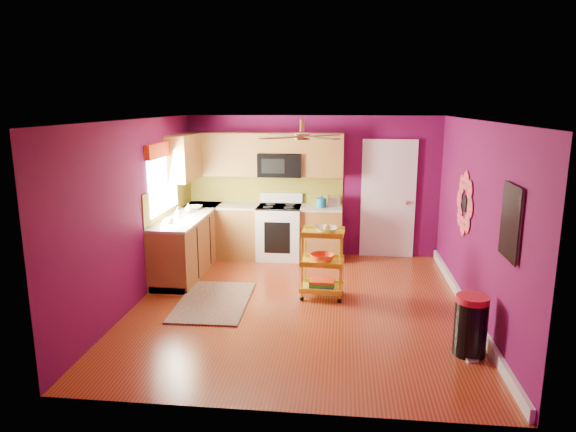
# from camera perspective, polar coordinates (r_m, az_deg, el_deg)

# --- Properties ---
(ground) EXTENTS (5.00, 5.00, 0.00)m
(ground) POSITION_cam_1_polar(r_m,az_deg,el_deg) (7.14, 1.32, -9.86)
(ground) COLOR maroon
(ground) RESTS_ON ground
(room_envelope) EXTENTS (4.54, 5.04, 2.52)m
(room_envelope) POSITION_cam_1_polar(r_m,az_deg,el_deg) (6.69, 1.62, 3.17)
(room_envelope) COLOR #5B0A41
(room_envelope) RESTS_ON ground
(lower_cabinets) EXTENTS (2.81, 2.31, 0.94)m
(lower_cabinets) POSITION_cam_1_polar(r_m,az_deg,el_deg) (8.91, -6.33, -2.43)
(lower_cabinets) COLOR brown
(lower_cabinets) RESTS_ON ground
(electric_range) EXTENTS (0.76, 0.66, 1.13)m
(electric_range) POSITION_cam_1_polar(r_m,az_deg,el_deg) (9.10, -0.95, -1.71)
(electric_range) COLOR white
(electric_range) RESTS_ON ground
(upper_cabinetry) EXTENTS (2.80, 2.30, 1.26)m
(upper_cabinetry) POSITION_cam_1_polar(r_m,az_deg,el_deg) (8.98, -5.40, 6.58)
(upper_cabinetry) COLOR brown
(upper_cabinetry) RESTS_ON ground
(left_window) EXTENTS (0.08, 1.35, 1.08)m
(left_window) POSITION_cam_1_polar(r_m,az_deg,el_deg) (8.18, -13.71, 5.26)
(left_window) COLOR white
(left_window) RESTS_ON ground
(panel_door) EXTENTS (0.95, 0.11, 2.15)m
(panel_door) POSITION_cam_1_polar(r_m,az_deg,el_deg) (9.24, 11.05, 1.71)
(panel_door) COLOR white
(panel_door) RESTS_ON ground
(right_wall_art) EXTENTS (0.04, 2.74, 1.04)m
(right_wall_art) POSITION_cam_1_polar(r_m,az_deg,el_deg) (6.59, 20.81, 0.54)
(right_wall_art) COLOR black
(right_wall_art) RESTS_ON ground
(ceiling_fan) EXTENTS (1.01, 1.01, 0.26)m
(ceiling_fan) POSITION_cam_1_polar(r_m,az_deg,el_deg) (6.82, 1.56, 8.91)
(ceiling_fan) COLOR #BF8C3F
(ceiling_fan) RESTS_ON ground
(shag_rug) EXTENTS (0.98, 1.56, 0.02)m
(shag_rug) POSITION_cam_1_polar(r_m,az_deg,el_deg) (7.30, -8.25, -9.39)
(shag_rug) COLOR black
(shag_rug) RESTS_ON ground
(rolling_cart) EXTENTS (0.61, 0.46, 1.07)m
(rolling_cart) POSITION_cam_1_polar(r_m,az_deg,el_deg) (7.25, 3.89, -4.91)
(rolling_cart) COLOR yellow
(rolling_cart) RESTS_ON ground
(trash_can) EXTENTS (0.43, 0.44, 0.68)m
(trash_can) POSITION_cam_1_polar(r_m,az_deg,el_deg) (6.06, 19.63, -11.38)
(trash_can) COLOR black
(trash_can) RESTS_ON ground
(teal_kettle) EXTENTS (0.18, 0.18, 0.21)m
(teal_kettle) POSITION_cam_1_polar(r_m,az_deg,el_deg) (8.91, 3.70, 1.52)
(teal_kettle) COLOR #136C94
(teal_kettle) RESTS_ON lower_cabinets
(toaster) EXTENTS (0.22, 0.15, 0.18)m
(toaster) POSITION_cam_1_polar(r_m,az_deg,el_deg) (9.04, 5.12, 1.69)
(toaster) COLOR beige
(toaster) RESTS_ON lower_cabinets
(soap_bottle_a) EXTENTS (0.08, 0.08, 0.17)m
(soap_bottle_a) POSITION_cam_1_polar(r_m,az_deg,el_deg) (8.23, -12.18, 0.35)
(soap_bottle_a) COLOR #EA3F72
(soap_bottle_a) RESTS_ON lower_cabinets
(soap_bottle_b) EXTENTS (0.12, 0.12, 0.16)m
(soap_bottle_b) POSITION_cam_1_polar(r_m,az_deg,el_deg) (8.61, -11.02, 0.89)
(soap_bottle_b) COLOR white
(soap_bottle_b) RESTS_ON lower_cabinets
(counter_dish) EXTENTS (0.26, 0.26, 0.06)m
(counter_dish) POSITION_cam_1_polar(r_m,az_deg,el_deg) (8.86, -10.35, 0.93)
(counter_dish) COLOR white
(counter_dish) RESTS_ON lower_cabinets
(counter_cup) EXTENTS (0.12, 0.12, 0.09)m
(counter_cup) POSITION_cam_1_polar(r_m,az_deg,el_deg) (7.88, -13.00, -0.51)
(counter_cup) COLOR white
(counter_cup) RESTS_ON lower_cabinets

